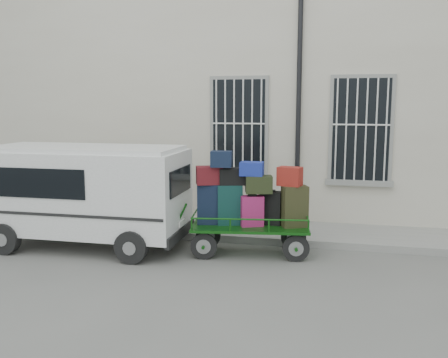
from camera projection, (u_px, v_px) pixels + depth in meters
The scene contains 5 objects.
ground at pixel (227, 265), 8.80m from camera, with size 80.00×80.00×0.00m, color #63635E.
building at pixel (272, 96), 13.63m from camera, with size 24.00×5.15×6.00m.
sidewalk at pixel (249, 230), 10.90m from camera, with size 24.00×1.70×0.15m, color gray.
luggage_cart at pixel (249, 204), 9.28m from camera, with size 2.59×1.29×1.95m.
van at pixel (85, 190), 9.76m from camera, with size 3.99×1.85×2.00m.
Camera 1 is at (1.87, -8.26, 2.84)m, focal length 40.00 mm.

